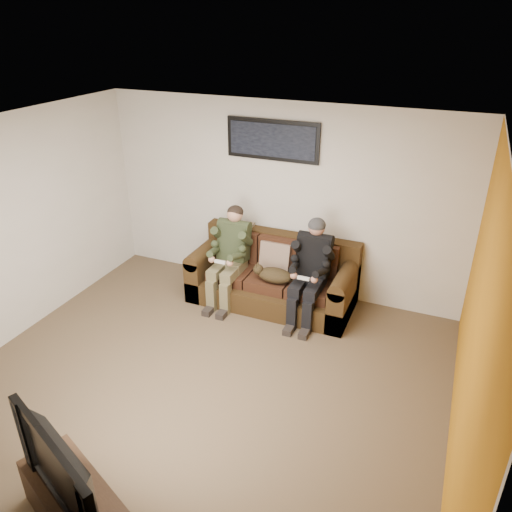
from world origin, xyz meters
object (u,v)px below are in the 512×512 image
at_px(person_right, 311,265).
at_px(framed_poster, 273,140).
at_px(cat, 273,275).
at_px(sofa, 274,278).
at_px(television, 72,465).
at_px(person_left, 230,250).

height_order(person_right, framed_poster, framed_poster).
height_order(cat, framed_poster, framed_poster).
bearing_deg(sofa, person_right, -17.97).
bearing_deg(framed_poster, sofa, -62.75).
relative_size(framed_poster, television, 1.07).
distance_m(person_left, person_right, 1.12).
distance_m(sofa, framed_poster, 1.82).
distance_m(person_left, cat, 0.68).
relative_size(person_right, television, 1.11).
relative_size(sofa, person_left, 1.68).
bearing_deg(framed_poster, person_left, -122.24).
height_order(cat, television, television).
distance_m(person_right, cat, 0.51).
bearing_deg(sofa, television, -90.97).
bearing_deg(television, person_right, 103.46).
xyz_separation_m(cat, framed_poster, (-0.29, 0.66, 1.56)).
relative_size(person_right, cat, 1.97).
distance_m(person_right, television, 3.65).
relative_size(cat, television, 0.56).
bearing_deg(framed_poster, television, -88.13).
bearing_deg(television, sofa, 112.33).
bearing_deg(television, cat, 110.75).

